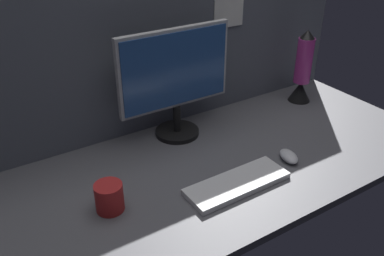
{
  "coord_description": "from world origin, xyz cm",
  "views": [
    {
      "loc": [
        -75.83,
        -103.74,
        86.4
      ],
      "look_at": [
        -0.63,
        0.0,
        14.0
      ],
      "focal_mm": 38.65,
      "sensor_mm": 36.0,
      "label": 1
    }
  ],
  "objects_px": {
    "monitor": "(175,78)",
    "mouse": "(289,156)",
    "mug_red_plastic": "(109,197)",
    "lava_lamp": "(302,72)",
    "keyboard": "(237,183)"
  },
  "relations": [
    {
      "from": "keyboard",
      "to": "mug_red_plastic",
      "type": "relative_size",
      "value": 3.94
    },
    {
      "from": "lava_lamp",
      "to": "mouse",
      "type": "bearing_deg",
      "value": -139.15
    },
    {
      "from": "lava_lamp",
      "to": "mug_red_plastic",
      "type": "bearing_deg",
      "value": -166.63
    },
    {
      "from": "monitor",
      "to": "mouse",
      "type": "height_order",
      "value": "monitor"
    },
    {
      "from": "monitor",
      "to": "keyboard",
      "type": "bearing_deg",
      "value": -91.04
    },
    {
      "from": "monitor",
      "to": "mouse",
      "type": "bearing_deg",
      "value": -57.79
    },
    {
      "from": "keyboard",
      "to": "lava_lamp",
      "type": "bearing_deg",
      "value": 28.93
    },
    {
      "from": "mouse",
      "to": "mug_red_plastic",
      "type": "xyz_separation_m",
      "value": [
        -0.67,
        0.1,
        0.03
      ]
    },
    {
      "from": "mug_red_plastic",
      "to": "mouse",
      "type": "bearing_deg",
      "value": -8.35
    },
    {
      "from": "mouse",
      "to": "keyboard",
      "type": "bearing_deg",
      "value": -160.09
    },
    {
      "from": "keyboard",
      "to": "lava_lamp",
      "type": "height_order",
      "value": "lava_lamp"
    },
    {
      "from": "mug_red_plastic",
      "to": "keyboard",
      "type": "bearing_deg",
      "value": -16.21
    },
    {
      "from": "mouse",
      "to": "mug_red_plastic",
      "type": "relative_size",
      "value": 1.02
    },
    {
      "from": "monitor",
      "to": "mug_red_plastic",
      "type": "height_order",
      "value": "monitor"
    },
    {
      "from": "mouse",
      "to": "lava_lamp",
      "type": "relative_size",
      "value": 0.28
    }
  ]
}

